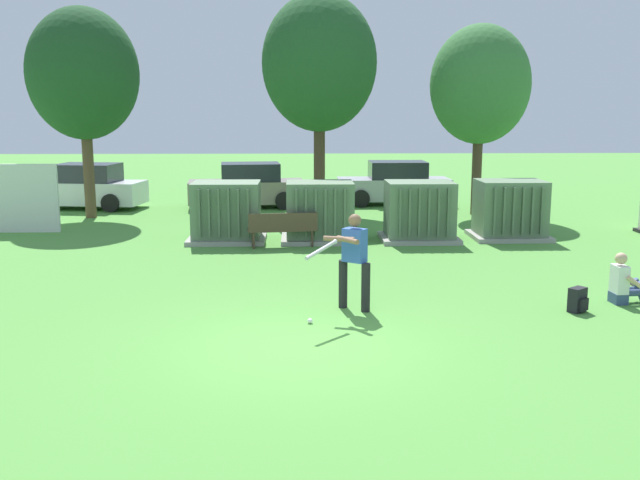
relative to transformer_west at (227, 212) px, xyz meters
The scene contains 16 objects.
ground_plane 9.15m from the transformer_west, 77.31° to the right, with size 96.00×96.00×0.00m, color #51933D.
transformer_west is the anchor object (origin of this frame).
transformer_mid_west 2.54m from the transformer_west, ahead, with size 2.10×1.70×1.62m.
transformer_mid_east 5.26m from the transformer_west, ahead, with size 2.10×1.70×1.62m.
transformer_east 7.84m from the transformer_west, ahead, with size 2.10×1.70×1.62m.
park_bench 1.84m from the transformer_west, 32.19° to the right, with size 1.84×0.65×0.92m.
batter 7.55m from the transformer_west, 67.23° to the right, with size 1.18×1.43×1.74m.
sports_ball 8.08m from the transformer_west, 74.54° to the right, with size 0.09×0.09×0.09m, color white.
seated_spectator 10.40m from the transformer_west, 39.64° to the right, with size 0.74×0.56×0.96m.
backpack 10.00m from the transformer_west, 46.07° to the right, with size 0.38×0.37×0.44m.
tree_left 7.73m from the transformer_west, 137.83° to the left, with size 3.55×3.55×6.79m.
tree_center_left 7.33m from the transformer_west, 63.23° to the left, with size 3.86×3.86×7.38m.
tree_center_right 9.99m from the transformer_west, 30.94° to the left, with size 3.31×3.31×6.33m.
parked_car_leftmost 8.89m from the transformer_west, 130.44° to the left, with size 4.39×2.35×1.62m.
parked_car_left_of_center 6.90m from the transformer_west, 89.24° to the left, with size 4.35×2.24×1.62m.
parked_car_right_of_center 9.43m from the transformer_west, 53.67° to the left, with size 4.21×1.94×1.62m.
Camera 1 is at (-0.04, -10.53, 3.57)m, focal length 40.35 mm.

